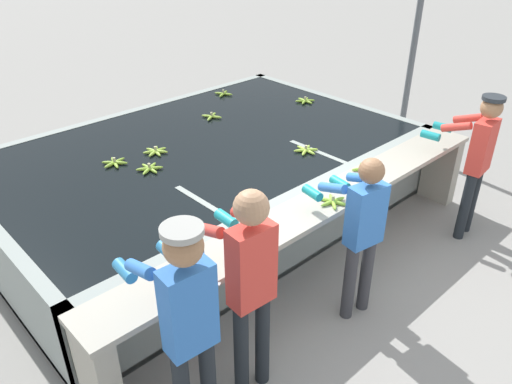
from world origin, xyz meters
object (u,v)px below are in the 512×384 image
object	(u,v)px
knife_0	(191,278)
banana_bunch_ledge_0	(365,169)
worker_0	(187,318)
banana_bunch_floating_3	(305,101)
banana_bunch_floating_1	(223,94)
banana_bunch_floating_2	(212,116)
banana_bunch_floating_6	(306,150)
banana_bunch_floating_0	(115,163)
worker_2	(361,225)
worker_1	(249,277)
banana_bunch_ledge_1	(333,201)
worker_3	(477,154)
banana_bunch_floating_4	(156,151)
support_post_right	(414,43)
banana_bunch_floating_5	(149,168)

from	to	relation	value
knife_0	banana_bunch_ledge_0	bearing A→B (deg)	4.19
worker_0	banana_bunch_floating_3	world-z (taller)	worker_0
banana_bunch_floating_1	banana_bunch_ledge_0	bearing A→B (deg)	-99.84
worker_0	banana_bunch_floating_2	bearing A→B (deg)	49.16
banana_bunch_floating_6	knife_0	bearing A→B (deg)	-158.21
banana_bunch_floating_0	banana_bunch_floating_2	bearing A→B (deg)	12.56
worker_2	banana_bunch_floating_2	size ratio (longest dim) A/B	6.00
worker_1	banana_bunch_floating_6	distance (m)	2.47
banana_bunch_floating_0	knife_0	distance (m)	2.15
banana_bunch_floating_3	banana_bunch_ledge_0	distance (m)	2.16
worker_0	banana_bunch_floating_1	xyz separation A→B (m)	(3.21, 3.50, -0.17)
worker_0	banana_bunch_ledge_1	size ratio (longest dim) A/B	6.21
banana_bunch_floating_3	knife_0	size ratio (longest dim) A/B	0.88
worker_0	worker_3	xyz separation A→B (m)	(3.73, -0.05, -0.09)
worker_0	knife_0	bearing A→B (deg)	52.11
banana_bunch_floating_2	banana_bunch_floating_6	world-z (taller)	same
worker_2	banana_bunch_floating_0	xyz separation A→B (m)	(-0.89, 2.53, -0.02)
banana_bunch_floating_4	banana_bunch_ledge_0	bearing A→B (deg)	-54.33
worker_1	banana_bunch_ledge_0	bearing A→B (deg)	15.41
banana_bunch_floating_0	support_post_right	xyz separation A→B (m)	(4.36, -0.80, 0.70)
worker_0	banana_bunch_floating_2	distance (m)	3.84
banana_bunch_floating_5	knife_0	bearing A→B (deg)	-113.44
worker_3	banana_bunch_floating_0	distance (m)	3.83
banana_bunch_ledge_0	worker_0	bearing A→B (deg)	-166.67
banana_bunch_floating_2	support_post_right	distance (m)	3.07
worker_0	support_post_right	distance (m)	5.58
worker_1	support_post_right	bearing A→B (deg)	19.82
banana_bunch_floating_1	knife_0	world-z (taller)	banana_bunch_floating_1
banana_bunch_floating_0	banana_bunch_floating_6	world-z (taller)	same
banana_bunch_floating_3	support_post_right	size ratio (longest dim) A/B	0.09
worker_0	banana_bunch_floating_4	world-z (taller)	worker_0
worker_3	banana_bunch_floating_3	distance (m)	2.54
worker_0	worker_2	size ratio (longest dim) A/B	1.12
banana_bunch_floating_5	banana_bunch_ledge_1	size ratio (longest dim) A/B	0.99
support_post_right	banana_bunch_floating_0	bearing A→B (deg)	169.60
banana_bunch_floating_4	banana_bunch_floating_2	bearing A→B (deg)	20.10
banana_bunch_ledge_1	knife_0	distance (m)	1.59
banana_bunch_ledge_1	worker_2	bearing A→B (deg)	-109.87
worker_2	banana_bunch_floating_2	bearing A→B (deg)	76.27
worker_0	banana_bunch_floating_1	bearing A→B (deg)	47.50
worker_1	banana_bunch_floating_5	world-z (taller)	worker_1
banana_bunch_floating_1	banana_bunch_ledge_0	xyz separation A→B (m)	(-0.50, -2.86, 0.00)
banana_bunch_floating_4	banana_bunch_ledge_0	size ratio (longest dim) A/B	1.13
worker_0	worker_2	world-z (taller)	worker_0
banana_bunch_ledge_0	knife_0	distance (m)	2.36
worker_2	banana_bunch_floating_6	world-z (taller)	worker_2
banana_bunch_floating_6	knife_0	size ratio (longest dim) A/B	0.88
banana_bunch_floating_1	banana_bunch_floating_5	bearing A→B (deg)	-147.79
worker_0	support_post_right	xyz separation A→B (m)	(5.27, 1.75, 0.52)
banana_bunch_ledge_0	knife_0	bearing A→B (deg)	-175.81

